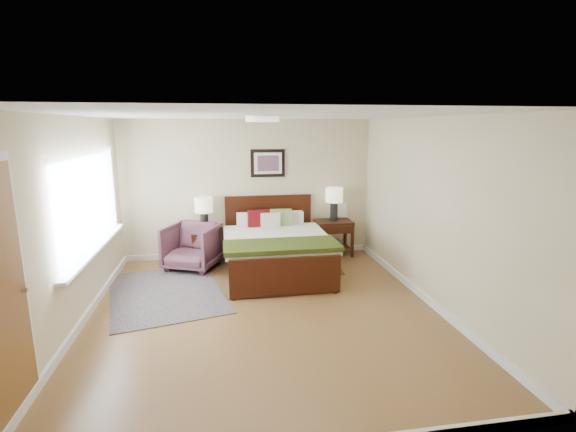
# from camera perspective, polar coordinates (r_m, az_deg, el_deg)

# --- Properties ---
(floor) EXTENTS (5.00, 5.00, 0.00)m
(floor) POSITION_cam_1_polar(r_m,az_deg,el_deg) (5.60, -3.19, -12.93)
(floor) COLOR brown
(floor) RESTS_ON ground
(back_wall) EXTENTS (4.50, 0.04, 2.50)m
(back_wall) POSITION_cam_1_polar(r_m,az_deg,el_deg) (7.64, -5.37, 3.67)
(back_wall) COLOR beige
(back_wall) RESTS_ON ground
(front_wall) EXTENTS (4.50, 0.04, 2.50)m
(front_wall) POSITION_cam_1_polar(r_m,az_deg,el_deg) (2.83, 2.23, -11.20)
(front_wall) COLOR beige
(front_wall) RESTS_ON ground
(left_wall) EXTENTS (0.04, 5.00, 2.50)m
(left_wall) POSITION_cam_1_polar(r_m,az_deg,el_deg) (5.44, -27.62, -1.14)
(left_wall) COLOR beige
(left_wall) RESTS_ON ground
(right_wall) EXTENTS (0.04, 5.00, 2.50)m
(right_wall) POSITION_cam_1_polar(r_m,az_deg,el_deg) (5.87, 19.07, 0.47)
(right_wall) COLOR beige
(right_wall) RESTS_ON ground
(ceiling) EXTENTS (4.50, 5.00, 0.02)m
(ceiling) POSITION_cam_1_polar(r_m,az_deg,el_deg) (5.07, -3.52, 13.59)
(ceiling) COLOR white
(ceiling) RESTS_ON back_wall
(window) EXTENTS (0.11, 2.72, 1.32)m
(window) POSITION_cam_1_polar(r_m,az_deg,el_deg) (6.06, -25.26, 1.54)
(window) COLOR silver
(window) RESTS_ON left_wall
(ceil_fixture) EXTENTS (0.44, 0.44, 0.08)m
(ceil_fixture) POSITION_cam_1_polar(r_m,az_deg,el_deg) (5.07, -3.52, 13.20)
(ceil_fixture) COLOR white
(ceil_fixture) RESTS_ON ceiling
(bed) EXTENTS (1.71, 2.07, 1.11)m
(bed) POSITION_cam_1_polar(r_m,az_deg,el_deg) (6.84, -1.70, -3.60)
(bed) COLOR #361208
(bed) RESTS_ON ground
(wall_art) EXTENTS (0.62, 0.05, 0.50)m
(wall_art) POSITION_cam_1_polar(r_m,az_deg,el_deg) (7.59, -2.77, 7.22)
(wall_art) COLOR black
(wall_art) RESTS_ON back_wall
(nightstand_left) EXTENTS (0.46, 0.41, 0.54)m
(nightstand_left) POSITION_cam_1_polar(r_m,az_deg,el_deg) (7.55, -11.27, -3.02)
(nightstand_left) COLOR #361208
(nightstand_left) RESTS_ON ground
(nightstand_right) EXTENTS (0.66, 0.50, 0.66)m
(nightstand_right) POSITION_cam_1_polar(r_m,az_deg,el_deg) (7.84, 6.25, -2.45)
(nightstand_right) COLOR #361208
(nightstand_right) RESTS_ON ground
(lamp_left) EXTENTS (0.31, 0.31, 0.61)m
(lamp_left) POSITION_cam_1_polar(r_m,az_deg,el_deg) (7.45, -11.43, 1.04)
(lamp_left) COLOR black
(lamp_left) RESTS_ON nightstand_left
(lamp_right) EXTENTS (0.31, 0.31, 0.61)m
(lamp_right) POSITION_cam_1_polar(r_m,az_deg,el_deg) (7.71, 6.34, 2.43)
(lamp_right) COLOR black
(lamp_right) RESTS_ON nightstand_right
(armchair) EXTENTS (1.07, 1.09, 0.76)m
(armchair) POSITION_cam_1_polar(r_m,az_deg,el_deg) (7.25, -12.96, -4.10)
(armchair) COLOR #5A313F
(armchair) RESTS_ON ground
(rug_persian) EXTENTS (1.97, 2.44, 0.01)m
(rug_persian) POSITION_cam_1_polar(r_m,az_deg,el_deg) (6.42, -16.33, -9.96)
(rug_persian) COLOR #0D0F41
(rug_persian) RESTS_ON ground
(rug_navy) EXTENTS (0.88, 1.27, 0.01)m
(rug_navy) POSITION_cam_1_polar(r_m,az_deg,el_deg) (7.41, 3.54, -6.47)
(rug_navy) COLOR black
(rug_navy) RESTS_ON ground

